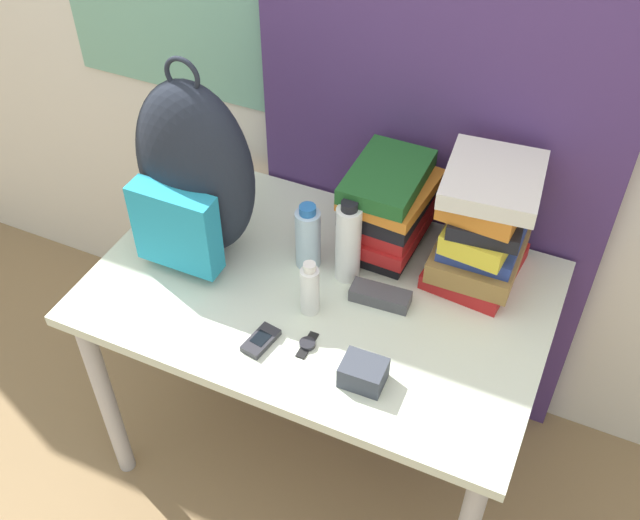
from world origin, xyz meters
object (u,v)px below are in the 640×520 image
(sunscreen_bottle, at_px, (310,289))
(wristwatch, at_px, (307,344))
(book_stack_center, at_px, (485,225))
(backpack, at_px, (194,176))
(water_bottle, at_px, (308,237))
(book_stack_left, at_px, (389,207))
(camera_pouch, at_px, (363,373))
(sunglasses_case, at_px, (380,296))
(sports_bottle, at_px, (348,242))
(cell_phone, at_px, (261,341))

(sunscreen_bottle, bearing_deg, wristwatch, -68.08)
(book_stack_center, bearing_deg, backpack, -163.08)
(water_bottle, bearing_deg, book_stack_left, 42.50)
(camera_pouch, bearing_deg, sunglasses_case, 102.54)
(sunglasses_case, distance_m, camera_pouch, 0.25)
(sunglasses_case, height_order, camera_pouch, camera_pouch)
(sports_bottle, relative_size, sunscreen_bottle, 1.56)
(book_stack_left, xyz_separation_m, water_bottle, (-0.16, -0.15, -0.04))
(book_stack_center, height_order, sunscreen_bottle, book_stack_center)
(sunglasses_case, bearing_deg, cell_phone, -130.19)
(book_stack_left, relative_size, water_bottle, 1.51)
(backpack, height_order, water_bottle, backpack)
(book_stack_center, bearing_deg, sunscreen_bottle, -138.51)
(backpack, height_order, book_stack_left, backpack)
(backpack, height_order, sunscreen_bottle, backpack)
(sports_bottle, height_order, sunglasses_case, sports_bottle)
(book_stack_left, height_order, sports_bottle, book_stack_left)
(water_bottle, bearing_deg, cell_phone, -87.03)
(wristwatch, bearing_deg, backpack, 154.11)
(sunscreen_bottle, bearing_deg, sunglasses_case, 34.12)
(book_stack_left, bearing_deg, cell_phone, -108.27)
(book_stack_center, relative_size, cell_phone, 3.19)
(backpack, bearing_deg, book_stack_center, 16.92)
(wristwatch, bearing_deg, sunscreen_bottle, 111.92)
(camera_pouch, bearing_deg, sunscreen_bottle, 143.53)
(book_stack_left, relative_size, camera_pouch, 2.87)
(book_stack_left, bearing_deg, wristwatch, -96.05)
(book_stack_left, height_order, cell_phone, book_stack_left)
(book_stack_left, xyz_separation_m, wristwatch, (-0.04, -0.41, -0.13))
(book_stack_left, distance_m, cell_phone, 0.48)
(water_bottle, distance_m, cell_phone, 0.31)
(sports_bottle, height_order, cell_phone, sports_bottle)
(cell_phone, xyz_separation_m, camera_pouch, (0.26, -0.00, 0.02))
(book_stack_center, relative_size, camera_pouch, 3.29)
(backpack, distance_m, water_bottle, 0.32)
(sunscreen_bottle, bearing_deg, sports_bottle, 76.48)
(sunglasses_case, relative_size, camera_pouch, 1.52)
(backpack, xyz_separation_m, cell_phone, (0.30, -0.23, -0.23))
(water_bottle, xyz_separation_m, sunscreen_bottle, (0.08, -0.15, -0.02))
(book_stack_left, bearing_deg, sunscreen_bottle, -106.14)
(water_bottle, bearing_deg, book_stack_center, 19.71)
(camera_pouch, bearing_deg, book_stack_left, 104.48)
(sunscreen_bottle, bearing_deg, book_stack_left, 73.86)
(backpack, bearing_deg, book_stack_left, 25.53)
(wristwatch, bearing_deg, book_stack_left, 83.95)
(book_stack_left, xyz_separation_m, sunglasses_case, (0.06, -0.20, -0.12))
(wristwatch, bearing_deg, sunglasses_case, 63.48)
(cell_phone, height_order, camera_pouch, camera_pouch)
(sunscreen_bottle, relative_size, cell_phone, 1.50)
(sports_bottle, bearing_deg, book_stack_left, 71.30)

